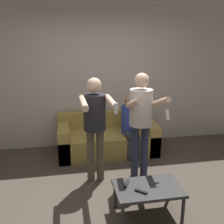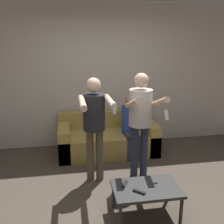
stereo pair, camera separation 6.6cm
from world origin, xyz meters
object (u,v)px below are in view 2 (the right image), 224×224
at_px(person_standing_left, 94,119).
at_px(person_seated, 131,123).
at_px(couch, 107,139).
at_px(coffee_table, 146,191).
at_px(remote_near, 139,192).
at_px(person_standing_right, 141,115).
at_px(remote_far, 125,184).

height_order(person_standing_left, person_seated, person_standing_left).
relative_size(couch, person_standing_left, 1.15).
bearing_deg(person_seated, coffee_table, -97.34).
xyz_separation_m(person_standing_left, remote_near, (0.39, -0.97, -0.57)).
height_order(person_seated, remote_near, person_seated).
bearing_deg(remote_near, person_seated, 79.56).
height_order(couch, person_standing_right, person_standing_right).
bearing_deg(remote_near, couch, 91.70).
xyz_separation_m(couch, person_standing_left, (-0.33, -1.01, 0.71)).
bearing_deg(couch, person_seated, -25.09).
bearing_deg(person_standing_left, remote_near, -68.03).
bearing_deg(remote_far, person_standing_left, 108.81).
relative_size(person_standing_right, person_seated, 1.43).
height_order(couch, coffee_table, couch).
xyz_separation_m(couch, person_standing_right, (0.33, -1.00, 0.74)).
bearing_deg(person_standing_right, couch, 108.49).
height_order(person_standing_left, coffee_table, person_standing_left).
distance_m(couch, person_standing_left, 1.28).
height_order(person_standing_right, remote_far, person_standing_right).
distance_m(couch, person_standing_right, 1.29).
bearing_deg(remote_near, person_standing_right, 74.32).
xyz_separation_m(person_seated, coffee_table, (-0.22, -1.71, -0.26)).
bearing_deg(remote_far, remote_near, -56.25).
distance_m(person_standing_right, remote_far, 1.08).
relative_size(person_standing_right, remote_far, 10.52).
bearing_deg(person_seated, remote_far, -105.78).
distance_m(person_standing_left, person_standing_right, 0.67).
height_order(remote_near, remote_far, same).
bearing_deg(remote_near, coffee_table, 39.03).
bearing_deg(coffee_table, person_standing_left, 119.71).
distance_m(couch, remote_near, 1.99).
bearing_deg(couch, person_standing_left, -108.31).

